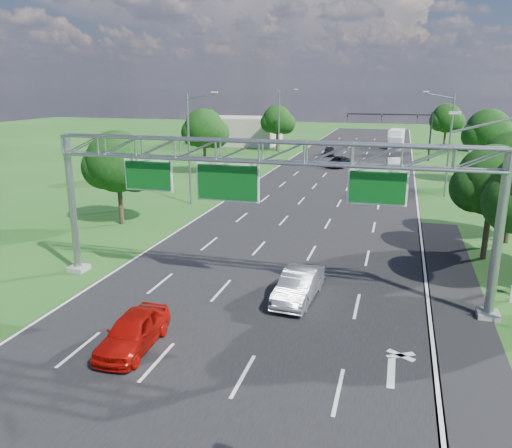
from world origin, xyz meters
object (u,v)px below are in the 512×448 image
(sign_gantry, at_px, (262,164))
(silver_sedan, at_px, (298,285))
(traffic_signal, at_px, (406,125))
(red_coupe, at_px, (133,331))
(box_truck, at_px, (396,139))

(sign_gantry, height_order, silver_sedan, sign_gantry)
(traffic_signal, bearing_deg, silver_sedan, -95.41)
(red_coupe, bearing_deg, traffic_signal, 77.12)
(sign_gantry, distance_m, silver_sedan, 6.47)
(red_coupe, height_order, silver_sedan, silver_sedan)
(sign_gantry, relative_size, silver_sedan, 4.93)
(sign_gantry, xyz_separation_m, traffic_signal, (7.15, 53.00, -1.72))
(traffic_signal, relative_size, box_truck, 1.47)
(red_coupe, bearing_deg, sign_gantry, 60.82)
(box_truck, bearing_deg, sign_gantry, -89.72)
(traffic_signal, bearing_deg, box_truck, 94.84)
(red_coupe, height_order, box_truck, box_truck)
(traffic_signal, distance_m, silver_sedan, 53.91)
(sign_gantry, xyz_separation_m, silver_sedan, (2.08, -0.49, -6.11))
(traffic_signal, relative_size, red_coupe, 2.72)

